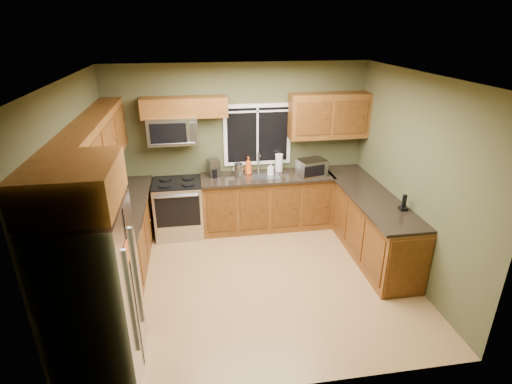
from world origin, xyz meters
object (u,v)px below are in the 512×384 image
object	(u,v)px
microwave	(173,130)
kettle	(239,169)
range	(179,208)
paper_towel_roll	(279,162)
soap_bottle_c	(236,168)
cordless_phone	(404,205)
soap_bottle_b	(271,169)
soap_bottle_a	(248,166)
toaster_oven	(312,168)
coffee_maker	(214,169)
refrigerator	(94,297)

from	to	relation	value
microwave	kettle	bearing A→B (deg)	-4.15
range	paper_towel_roll	xyz separation A→B (m)	(1.70, 0.21, 0.62)
soap_bottle_c	cordless_phone	size ratio (longest dim) A/B	0.72
soap_bottle_b	soap_bottle_c	world-z (taller)	soap_bottle_b
soap_bottle_a	soap_bottle_c	world-z (taller)	soap_bottle_a
range	soap_bottle_c	size ratio (longest dim) A/B	5.94
soap_bottle_a	cordless_phone	distance (m)	2.51
soap_bottle_a	toaster_oven	bearing A→B (deg)	-12.82
toaster_oven	cordless_phone	distance (m)	1.68
coffee_maker	soap_bottle_b	size ratio (longest dim) A/B	1.39
range	microwave	world-z (taller)	microwave
soap_bottle_b	cordless_phone	bearing A→B (deg)	-46.83
refrigerator	kettle	bearing A→B (deg)	59.20
soap_bottle_b	range	bearing A→B (deg)	-177.99
microwave	soap_bottle_b	world-z (taller)	microwave
microwave	cordless_phone	bearing A→B (deg)	-29.03
toaster_oven	kettle	world-z (taller)	toaster_oven
kettle	cordless_phone	size ratio (longest dim) A/B	1.17
range	soap_bottle_b	xyz separation A→B (m)	(1.53, 0.05, 0.57)
refrigerator	range	distance (m)	2.89
refrigerator	paper_towel_roll	distance (m)	3.82
refrigerator	microwave	distance (m)	3.10
coffee_maker	cordless_phone	distance (m)	2.95
refrigerator	cordless_phone	bearing A→B (deg)	18.22
range	microwave	distance (m)	1.27
soap_bottle_b	coffee_maker	bearing A→B (deg)	175.43
range	toaster_oven	world-z (taller)	toaster_oven
kettle	paper_towel_roll	size ratio (longest dim) A/B	0.79
range	microwave	xyz separation A→B (m)	(-0.00, 0.14, 1.26)
refrigerator	paper_towel_roll	world-z (taller)	refrigerator
refrigerator	toaster_oven	distance (m)	3.93
refrigerator	kettle	world-z (taller)	refrigerator
refrigerator	range	xyz separation A→B (m)	(0.69, 2.77, -0.43)
range	toaster_oven	size ratio (longest dim) A/B	1.87
range	cordless_phone	xyz separation A→B (m)	(3.03, -1.55, 0.54)
microwave	refrigerator	bearing A→B (deg)	-103.34
coffee_maker	paper_towel_roll	distance (m)	1.10
coffee_maker	soap_bottle_a	size ratio (longest dim) A/B	0.95
microwave	soap_bottle_c	world-z (taller)	microwave
soap_bottle_b	soap_bottle_a	bearing A→B (deg)	167.05
range	kettle	xyz separation A→B (m)	(1.00, 0.06, 0.59)
range	cordless_phone	distance (m)	3.44
refrigerator	soap_bottle_c	xyz separation A→B (m)	(1.67, 3.00, 0.12)
soap_bottle_a	cordless_phone	world-z (taller)	soap_bottle_a
cordless_phone	soap_bottle_a	bearing A→B (deg)	137.88
refrigerator	coffee_maker	size ratio (longest dim) A/B	6.43
refrigerator	coffee_maker	bearing A→B (deg)	66.02
coffee_maker	cordless_phone	world-z (taller)	coffee_maker
microwave	paper_towel_roll	world-z (taller)	microwave
toaster_oven	soap_bottle_c	world-z (taller)	toaster_oven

